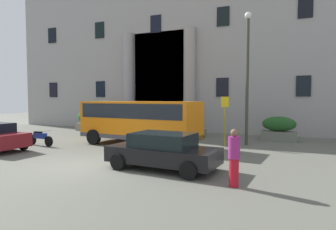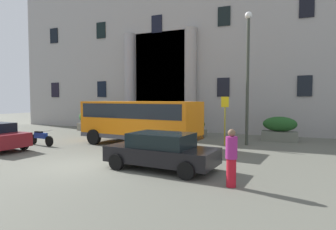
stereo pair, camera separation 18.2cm
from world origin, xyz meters
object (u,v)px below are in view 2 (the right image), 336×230
at_px(lamppost_plaza_centre, 248,68).
at_px(hedge_planter_entrance_right, 193,128).
at_px(hedge_planter_west, 86,121).
at_px(hedge_planter_far_east, 280,129).
at_px(bus_stop_sign, 225,116).
at_px(parked_compact_extra, 161,151).
at_px(pedestrian_child_trailing, 231,158).
at_px(orange_minibus, 140,119).
at_px(motorcycle_far_end, 40,137).
at_px(hedge_planter_east, 121,122).

bearing_deg(lamppost_plaza_centre, hedge_planter_entrance_right, 150.89).
xyz_separation_m(hedge_planter_entrance_right, hedge_planter_west, (-9.68, 0.22, 0.18)).
relative_size(hedge_planter_entrance_right, lamppost_plaza_centre, 0.25).
bearing_deg(hedge_planter_far_east, hedge_planter_west, 179.53).
bearing_deg(hedge_planter_far_east, hedge_planter_entrance_right, -179.11).
distance_m(bus_stop_sign, hedge_planter_entrance_right, 4.40).
distance_m(parked_compact_extra, pedestrian_child_trailing, 3.16).
bearing_deg(lamppost_plaza_centre, orange_minibus, -157.04).
xyz_separation_m(hedge_planter_entrance_right, motorcycle_far_end, (-6.99, -7.19, -0.17)).
distance_m(hedge_planter_far_east, motorcycle_far_end, 14.74).
bearing_deg(lamppost_plaza_centre, bus_stop_sign, -146.02).
relative_size(bus_stop_sign, lamppost_plaza_centre, 0.37).
distance_m(hedge_planter_east, motorcycle_far_end, 7.44).
bearing_deg(hedge_planter_entrance_right, parked_compact_extra, -78.72).
bearing_deg(parked_compact_extra, bus_stop_sign, 85.06).
relative_size(hedge_planter_east, motorcycle_far_end, 0.98).
relative_size(bus_stop_sign, parked_compact_extra, 0.64).
xyz_separation_m(hedge_planter_entrance_right, lamppost_plaza_centre, (4.11, -2.29, 3.86)).
bearing_deg(hedge_planter_west, bus_stop_sign, -14.50).
distance_m(orange_minibus, hedge_planter_east, 6.75).
relative_size(hedge_planter_far_east, parked_compact_extra, 0.49).
xyz_separation_m(hedge_planter_far_east, pedestrian_child_trailing, (-1.01, -10.82, 0.15)).
bearing_deg(motorcycle_far_end, bus_stop_sign, 28.81).
height_order(bus_stop_sign, hedge_planter_entrance_right, bus_stop_sign).
height_order(parked_compact_extra, lamppost_plaza_centre, lamppost_plaza_centre).
relative_size(hedge_planter_entrance_right, hedge_planter_east, 0.94).
xyz_separation_m(bus_stop_sign, hedge_planter_east, (-9.19, 3.26, -0.94)).
relative_size(orange_minibus, hedge_planter_far_east, 3.39).
bearing_deg(hedge_planter_west, orange_minibus, -31.83).
bearing_deg(pedestrian_child_trailing, lamppost_plaza_centre, -144.02).
height_order(bus_stop_sign, hedge_planter_west, bus_stop_sign).
bearing_deg(parked_compact_extra, pedestrian_child_trailing, -17.78).
relative_size(bus_stop_sign, hedge_planter_west, 1.69).
bearing_deg(orange_minibus, hedge_planter_west, 153.94).
distance_m(motorcycle_far_end, pedestrian_child_trailing, 12.34).
xyz_separation_m(hedge_planter_east, parked_compact_extra, (8.12, -9.75, -0.09)).
xyz_separation_m(hedge_planter_east, motorcycle_far_end, (-0.77, -7.39, -0.35)).
bearing_deg(pedestrian_child_trailing, motorcycle_far_end, -75.57).
bearing_deg(bus_stop_sign, orange_minibus, -160.07).
xyz_separation_m(parked_compact_extra, pedestrian_child_trailing, (2.92, -1.19, 0.19)).
height_order(hedge_planter_entrance_right, lamppost_plaza_centre, lamppost_plaza_centre).
bearing_deg(motorcycle_far_end, orange_minibus, 31.02).
xyz_separation_m(bus_stop_sign, parked_compact_extra, (-1.07, -6.49, -1.03)).
distance_m(hedge_planter_west, parked_compact_extra, 15.15).
xyz_separation_m(hedge_planter_east, lamppost_plaza_centre, (10.32, -2.50, 3.68)).
height_order(motorcycle_far_end, pedestrian_child_trailing, pedestrian_child_trailing).
bearing_deg(bus_stop_sign, hedge_planter_far_east, 47.68).
relative_size(orange_minibus, parked_compact_extra, 1.66).
xyz_separation_m(orange_minibus, motorcycle_far_end, (-5.30, -2.44, -1.09)).
height_order(orange_minibus, hedge_planter_far_east, orange_minibus).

